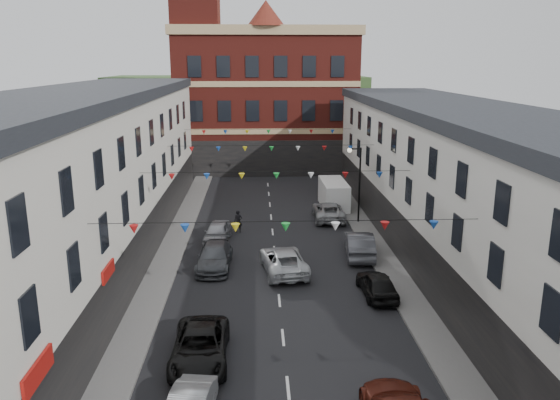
{
  "coord_description": "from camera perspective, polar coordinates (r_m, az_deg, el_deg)",
  "views": [
    {
      "loc": [
        -1.13,
        -26.79,
        12.41
      ],
      "look_at": [
        0.33,
        6.74,
        3.81
      ],
      "focal_mm": 35.0,
      "sensor_mm": 36.0,
      "label": 1
    }
  ],
  "objects": [
    {
      "name": "ground",
      "position": [
        29.55,
        -0.07,
        -10.47
      ],
      "size": [
        160.0,
        160.0,
        0.0
      ],
      "primitive_type": "plane",
      "color": "black",
      "rests_on": "ground"
    },
    {
      "name": "pavement_left",
      "position": [
        31.85,
        -12.88,
        -8.8
      ],
      "size": [
        1.8,
        64.0,
        0.15
      ],
      "primitive_type": "cube",
      "color": "#605E5B",
      "rests_on": "ground"
    },
    {
      "name": "pavement_right",
      "position": [
        32.33,
        12.22,
        -8.4
      ],
      "size": [
        1.8,
        64.0,
        0.15
      ],
      "primitive_type": "cube",
      "color": "#605E5B",
      "rests_on": "ground"
    },
    {
      "name": "terrace_left",
      "position": [
        30.59,
        -22.79,
        -0.12
      ],
      "size": [
        8.4,
        56.0,
        10.7
      ],
      "color": "silver",
      "rests_on": "ground"
    },
    {
      "name": "terrace_right",
      "position": [
        31.56,
        21.74,
        -0.54
      ],
      "size": [
        8.4,
        56.0,
        9.7
      ],
      "color": "silver",
      "rests_on": "ground"
    },
    {
      "name": "civic_building",
      "position": [
        64.89,
        -1.51,
        10.59
      ],
      "size": [
        20.6,
        13.3,
        18.5
      ],
      "color": "maroon",
      "rests_on": "ground"
    },
    {
      "name": "clock_tower",
      "position": [
        62.17,
        -8.73,
        16.54
      ],
      "size": [
        5.6,
        5.6,
        30.0
      ],
      "color": "maroon",
      "rests_on": "ground"
    },
    {
      "name": "distant_hill",
      "position": [
        89.14,
        -4.39,
        9.56
      ],
      "size": [
        40.0,
        14.0,
        10.0
      ],
      "primitive_type": "cube",
      "color": "#324C23",
      "rests_on": "ground"
    },
    {
      "name": "street_lamp",
      "position": [
        42.37,
        8.01,
        2.65
      ],
      "size": [
        1.1,
        0.36,
        6.0
      ],
      "color": "black",
      "rests_on": "ground"
    },
    {
      "name": "car_left_c",
      "position": [
        24.04,
        -8.35,
        -14.95
      ],
      "size": [
        2.39,
        5.09,
        1.41
      ],
      "primitive_type": "imported",
      "rotation": [
        0.0,
        0.0,
        0.01
      ],
      "color": "black",
      "rests_on": "ground"
    },
    {
      "name": "car_left_d",
      "position": [
        33.95,
        -6.86,
        -5.89
      ],
      "size": [
        2.16,
        4.99,
        1.43
      ],
      "primitive_type": "imported",
      "rotation": [
        0.0,
        0.0,
        -0.03
      ],
      "color": "#404348",
      "rests_on": "ground"
    },
    {
      "name": "car_left_e",
      "position": [
        38.71,
        -6.56,
        -3.34
      ],
      "size": [
        2.04,
        4.22,
        1.39
      ],
      "primitive_type": "imported",
      "rotation": [
        0.0,
        0.0,
        -0.1
      ],
      "color": "gray",
      "rests_on": "ground"
    },
    {
      "name": "car_right_d",
      "position": [
        30.28,
        10.11,
        -8.66
      ],
      "size": [
        1.84,
        4.09,
        1.37
      ],
      "primitive_type": "imported",
      "rotation": [
        0.0,
        0.0,
        3.2
      ],
      "color": "black",
      "rests_on": "ground"
    },
    {
      "name": "car_right_e",
      "position": [
        35.98,
        8.29,
        -4.6
      ],
      "size": [
        2.16,
        5.02,
        1.61
      ],
      "primitive_type": "imported",
      "rotation": [
        0.0,
        0.0,
        3.05
      ],
      "color": "#4C4E54",
      "rests_on": "ground"
    },
    {
      "name": "car_right_f",
      "position": [
        43.91,
        5.09,
        -1.15
      ],
      "size": [
        2.48,
        5.15,
        1.41
      ],
      "primitive_type": "imported",
      "rotation": [
        0.0,
        0.0,
        3.12
      ],
      "color": "#A0A2A5",
      "rests_on": "ground"
    },
    {
      "name": "moving_car",
      "position": [
        33.05,
        0.38,
        -6.32
      ],
      "size": [
        3.1,
        5.53,
        1.46
      ],
      "primitive_type": "imported",
      "rotation": [
        0.0,
        0.0,
        3.27
      ],
      "color": "silver",
      "rests_on": "ground"
    },
    {
      "name": "white_van",
      "position": [
        47.37,
        5.63,
        0.57
      ],
      "size": [
        2.12,
        5.32,
        2.34
      ],
      "primitive_type": "cube",
      "rotation": [
        0.0,
        0.0,
        0.02
      ],
      "color": "white",
      "rests_on": "ground"
    },
    {
      "name": "pedestrian",
      "position": [
        40.53,
        -4.39,
        -2.26
      ],
      "size": [
        0.62,
        0.42,
        1.68
      ],
      "primitive_type": "imported",
      "rotation": [
        0.0,
        0.0,
        0.03
      ],
      "color": "black",
      "rests_on": "ground"
    }
  ]
}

